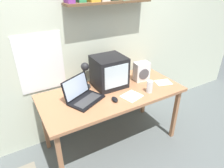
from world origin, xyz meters
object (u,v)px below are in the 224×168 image
object	(u,v)px
corner_desk	(112,96)
printed_handout	(132,96)
computer_mouse	(115,99)
loose_paper_near_monitor	(163,82)
space_heater	(141,71)
laptop	(82,94)
crt_monitor	(109,72)
desk_lamp	(85,73)
juice_glass	(150,87)

from	to	relation	value
corner_desk	printed_handout	world-z (taller)	printed_handout
computer_mouse	printed_handout	bearing A→B (deg)	-5.05
computer_mouse	loose_paper_near_monitor	world-z (taller)	computer_mouse
space_heater	laptop	bearing A→B (deg)	-169.96
crt_monitor	printed_handout	size ratio (longest dim) A/B	1.51
corner_desk	printed_handout	xyz separation A→B (m)	(0.14, -0.19, 0.06)
crt_monitor	space_heater	xyz separation A→B (m)	(0.42, -0.08, -0.06)
desk_lamp	loose_paper_near_monitor	distance (m)	0.97
space_heater	juice_glass	bearing A→B (deg)	-103.28
corner_desk	crt_monitor	bearing A→B (deg)	72.12
corner_desk	desk_lamp	distance (m)	0.41
corner_desk	printed_handout	distance (m)	0.25
laptop	juice_glass	world-z (taller)	laptop
computer_mouse	loose_paper_near_monitor	size ratio (longest dim) A/B	0.52
corner_desk	laptop	world-z (taller)	laptop
juice_glass	laptop	bearing A→B (deg)	161.66
corner_desk	space_heater	world-z (taller)	space_heater
crt_monitor	laptop	size ratio (longest dim) A/B	0.82
desk_lamp	space_heater	distance (m)	0.71
laptop	loose_paper_near_monitor	world-z (taller)	laptop
desk_lamp	loose_paper_near_monitor	size ratio (longest dim) A/B	1.50
juice_glass	printed_handout	bearing A→B (deg)	173.64
juice_glass	computer_mouse	size ratio (longest dim) A/B	1.23
crt_monitor	loose_paper_near_monitor	size ratio (longest dim) A/B	1.65
corner_desk	desk_lamp	world-z (taller)	desk_lamp
corner_desk	computer_mouse	world-z (taller)	computer_mouse
computer_mouse	printed_handout	distance (m)	0.21
corner_desk	loose_paper_near_monitor	distance (m)	0.68
corner_desk	desk_lamp	size ratio (longest dim) A/B	4.89
corner_desk	desk_lamp	bearing A→B (deg)	136.70
corner_desk	laptop	size ratio (longest dim) A/B	3.65
space_heater	loose_paper_near_monitor	world-z (taller)	space_heater
computer_mouse	printed_handout	xyz separation A→B (m)	(0.21, -0.02, -0.01)
corner_desk	computer_mouse	xyz separation A→B (m)	(-0.07, -0.17, 0.08)
laptop	space_heater	size ratio (longest dim) A/B	1.89
laptop	printed_handout	bearing A→B (deg)	-49.16
computer_mouse	crt_monitor	bearing A→B (deg)	70.31
crt_monitor	loose_paper_near_monitor	xyz separation A→B (m)	(0.61, -0.28, -0.18)
space_heater	computer_mouse	world-z (taller)	space_heater
loose_paper_near_monitor	corner_desk	bearing A→B (deg)	169.38
desk_lamp	laptop	bearing A→B (deg)	-121.69
laptop	space_heater	distance (m)	0.82
corner_desk	space_heater	bearing A→B (deg)	8.92
desk_lamp	juice_glass	size ratio (longest dim) A/B	2.36
crt_monitor	desk_lamp	xyz separation A→B (m)	(-0.28, 0.06, 0.02)
loose_paper_near_monitor	juice_glass	bearing A→B (deg)	-162.84
crt_monitor	loose_paper_near_monitor	bearing A→B (deg)	-23.38
desk_lamp	computer_mouse	xyz separation A→B (m)	(0.16, -0.39, -0.19)
printed_handout	juice_glass	bearing A→B (deg)	-6.36
crt_monitor	laptop	world-z (taller)	crt_monitor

